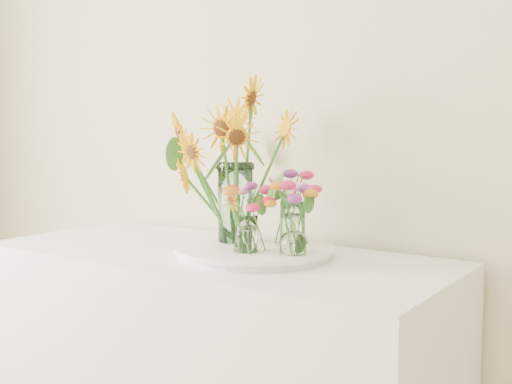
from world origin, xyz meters
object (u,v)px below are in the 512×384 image
(small_vase_a, at_px, (246,235))
(small_vase_b, at_px, (294,235))
(mason_jar, at_px, (235,203))
(tray, at_px, (254,252))
(small_vase_c, at_px, (293,224))

(small_vase_a, distance_m, small_vase_b, 0.13)
(mason_jar, distance_m, small_vase_a, 0.18)
(tray, distance_m, mason_jar, 0.16)
(tray, xyz_separation_m, small_vase_c, (0.07, 0.09, 0.08))
(tray, bearing_deg, small_vase_b, -13.91)
(small_vase_a, bearing_deg, small_vase_b, 20.99)
(mason_jar, xyz_separation_m, small_vase_a, (0.12, -0.11, -0.07))
(small_vase_c, bearing_deg, tray, -126.92)
(small_vase_a, height_order, small_vase_c, small_vase_c)
(tray, relative_size, mason_jar, 1.80)
(tray, relative_size, small_vase_b, 3.76)
(small_vase_b, height_order, small_vase_c, small_vase_c)
(small_vase_a, distance_m, small_vase_c, 0.18)
(small_vase_a, bearing_deg, mason_jar, 136.91)
(mason_jar, height_order, small_vase_c, mason_jar)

